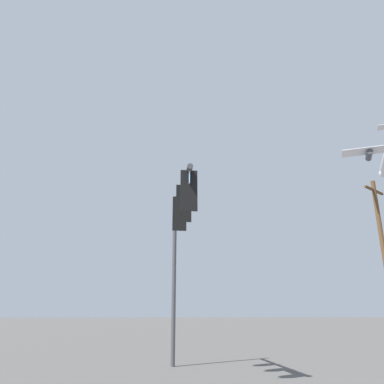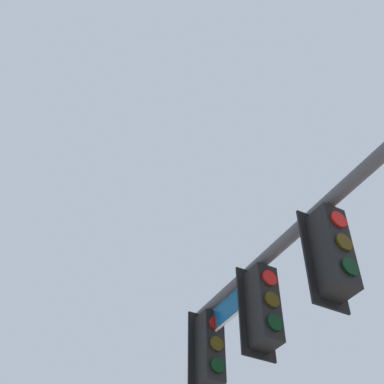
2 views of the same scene
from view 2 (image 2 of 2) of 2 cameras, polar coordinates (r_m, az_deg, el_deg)
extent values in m
cylinder|color=#47474C|center=(7.20, 9.99, -5.09)|extent=(5.08, 0.57, 0.18)
cube|color=black|center=(6.47, 13.68, -7.05)|extent=(0.07, 0.52, 1.30)
cube|color=black|center=(6.36, 14.75, -6.16)|extent=(0.38, 0.35, 1.10)
cylinder|color=black|center=(6.73, 13.86, -1.98)|extent=(0.04, 0.04, 0.12)
cylinder|color=red|center=(6.45, 15.37, -2.85)|extent=(0.05, 0.22, 0.22)
cylinder|color=#392D05|center=(6.25, 15.92, -5.18)|extent=(0.05, 0.22, 0.22)
cylinder|color=black|center=(6.07, 16.50, -7.65)|extent=(0.05, 0.22, 0.22)
cube|color=black|center=(7.37, 6.75, -12.69)|extent=(0.07, 0.52, 1.30)
cube|color=black|center=(7.24, 7.60, -12.02)|extent=(0.38, 0.35, 1.10)
cylinder|color=black|center=(7.56, 7.19, -8.04)|extent=(0.04, 0.04, 0.12)
cylinder|color=red|center=(7.28, 8.27, -9.06)|extent=(0.05, 0.22, 0.22)
cylinder|color=#392D05|center=(7.11, 8.53, -11.28)|extent=(0.05, 0.22, 0.22)
cylinder|color=black|center=(6.94, 8.81, -13.60)|extent=(0.05, 0.22, 0.22)
cube|color=black|center=(8.41, 1.22, -16.90)|extent=(0.07, 0.52, 1.30)
cube|color=black|center=(8.26, 1.90, -16.40)|extent=(0.38, 0.35, 1.10)
cylinder|color=black|center=(8.55, 1.81, -12.73)|extent=(0.04, 0.04, 0.12)
cylinder|color=red|center=(8.26, 2.57, -13.80)|extent=(0.05, 0.22, 0.22)
cylinder|color=#392D05|center=(8.11, 2.64, -15.85)|extent=(0.05, 0.22, 0.22)
cylinder|color=black|center=(7.97, 2.72, -17.97)|extent=(0.05, 0.22, 0.22)
cube|color=#0A4C7F|center=(8.01, 4.03, -12.17)|extent=(1.80, 0.18, 0.34)
cube|color=white|center=(8.01, 4.03, -12.17)|extent=(1.86, 0.17, 0.40)
camera|label=1|loc=(18.00, -16.26, -41.08)|focal=35.00mm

